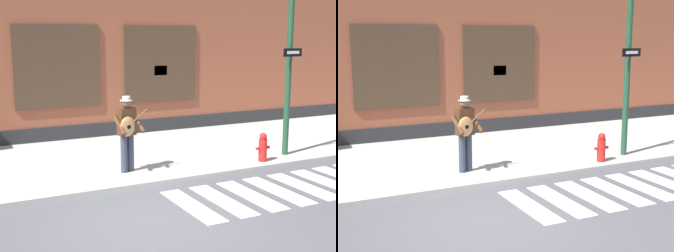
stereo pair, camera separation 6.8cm
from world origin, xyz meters
The scene contains 7 objects.
ground_plane centered at (0.00, 0.00, 0.00)m, with size 160.00×160.00×0.00m, color #4C4C51.
sidewalk centered at (0.00, 4.06, 0.07)m, with size 28.00×4.89×0.13m.
building_backdrop centered at (0.00, 8.49, 3.87)m, with size 28.00×4.06×7.75m.
crosswalk centered at (3.66, 0.31, 0.01)m, with size 5.78×1.90×0.01m.
busker centered at (0.57, 2.53, 1.10)m, with size 0.75×0.59×1.70m.
traffic_light centered at (4.90, 1.11, 3.65)m, with size 0.69×3.07×5.07m.
fire_hydrant centered at (3.86, 1.96, 0.48)m, with size 0.38×0.20×0.70m.
Camera 1 is at (-3.06, -6.92, 3.07)m, focal length 50.00 mm.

